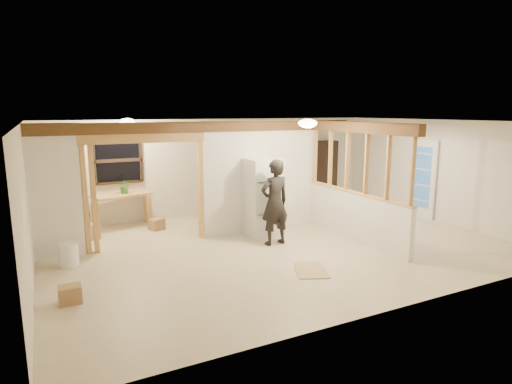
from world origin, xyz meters
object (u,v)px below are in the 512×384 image
woman (275,202)px  shop_vac (80,226)px  work_table (123,210)px  bookshelf (322,172)px  refrigerator (263,197)px

woman → shop_vac: bearing=-36.8°
work_table → bookshelf: size_ratio=0.70×
refrigerator → woman: (-0.10, -0.71, 0.03)m
refrigerator → bookshelf: 3.86m
bookshelf → woman: bearing=-137.9°
woman → refrigerator: bearing=-103.7°
shop_vac → refrigerator: bearing=-21.5°
woman → work_table: size_ratio=1.37×
woman → work_table: (-2.55, 2.74, -0.48)m
refrigerator → work_table: refrigerator is taller
refrigerator → bookshelf: bearing=35.2°
refrigerator → work_table: 3.37m
woman → bookshelf: size_ratio=0.96×
woman → bookshelf: bearing=-143.4°
refrigerator → work_table: (-2.66, 2.03, -0.44)m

